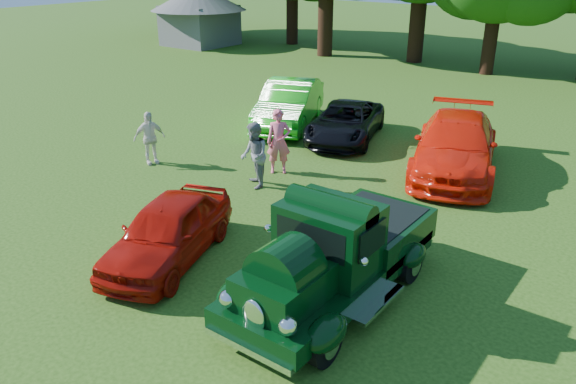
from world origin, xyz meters
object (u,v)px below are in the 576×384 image
Objects in this scene: spectator_grey at (254,155)px; gazebo at (199,8)px; hero_pickup at (335,256)px; back_car_lime at (289,104)px; back_car_black at (345,122)px; spectator_pink at (279,142)px; spectator_white at (149,138)px; red_convertible at (168,231)px; back_car_orange at (455,145)px.

spectator_grey is 0.28× the size of gazebo.
hero_pickup is 2.79× the size of spectator_grey.
spectator_grey is at bearing -86.02° from back_car_lime.
spectator_pink is (0.11, -3.84, 0.32)m from back_car_black.
hero_pickup is 3.11× the size of spectator_white.
spectator_white is (-8.27, 2.73, -0.04)m from hero_pickup.
back_car_black is at bearing 132.78° from spectator_grey.
back_car_black is (-1.33, 9.15, -0.03)m from red_convertible.
back_car_orange is 26.56m from gazebo.
spectator_grey is at bearing -105.31° from back_car_black.
spectator_white is (-3.68, -0.47, -0.09)m from spectator_grey.
hero_pickup is 9.59m from back_car_black.
spectator_grey reaches higher than spectator_white.
back_car_black is 5.10m from spectator_grey.
spectator_white is at bearing -139.72° from back_car_black.
spectator_white is 0.25× the size of gazebo.
back_car_lime is at bearing 84.65° from spectator_pink.
hero_pickup is at bearing 5.25° from spectator_grey.
gazebo is at bearing 129.39° from back_car_black.
gazebo reaches higher than red_convertible.
spectator_pink is 3.94m from spectator_white.
back_car_black is at bearing 120.22° from hero_pickup.
spectator_pink is 1.17× the size of spectator_white.
red_convertible is at bearing -103.16° from spectator_white.
gazebo reaches higher than back_car_lime.
back_car_orange is at bearing -33.55° from spectator_white.
back_car_black is at bearing 78.91° from red_convertible.
red_convertible is 0.69× the size of back_car_orange.
back_car_black is 4.19m from back_car_orange.
back_car_lime is 6.71m from back_car_orange.
hero_pickup is at bearing -77.73° from back_car_black.
red_convertible is 2.12× the size of spectator_grey.
back_car_orange is 8.97m from spectator_white.
spectator_grey reaches higher than red_convertible.
back_car_orange is at bearing -31.50° from back_car_lime.
back_car_lime is 0.90× the size of back_car_orange.
red_convertible is 5.46m from spectator_pink.
gazebo reaches higher than spectator_pink.
hero_pickup is at bearing -72.70° from back_car_lime.
back_car_black is 2.46× the size of spectator_grey.
gazebo is (-15.59, 17.76, 1.60)m from spectator_white.
spectator_pink is at bearing 83.59° from red_convertible.
back_car_orange reaches higher than back_car_black.
spectator_grey is 3.71m from spectator_white.
red_convertible is at bearing -91.22° from back_car_lime.
gazebo is (-19.27, 17.28, 1.50)m from spectator_grey.
gazebo is at bearing 65.16° from spectator_white.
red_convertible is at bearing -126.11° from back_car_orange.
hero_pickup is at bearing -40.65° from gazebo.
red_convertible is 8.88m from back_car_orange.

